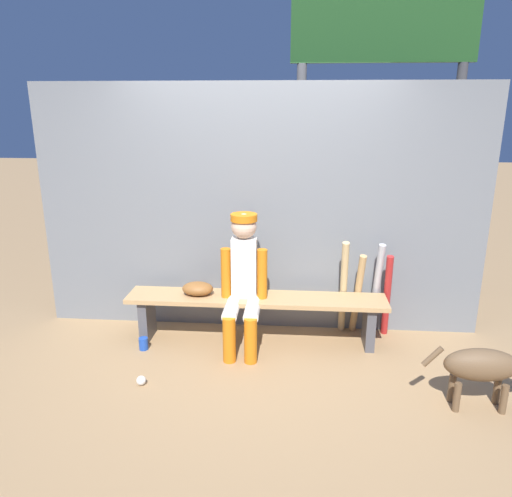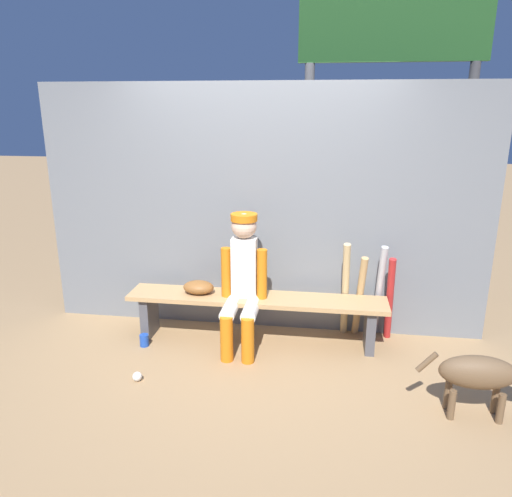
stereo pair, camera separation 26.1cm
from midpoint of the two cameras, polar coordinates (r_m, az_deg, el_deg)
The scene contains 14 objects.
ground_plane at distance 4.57m, azimuth -1.66°, elevation -10.78°, with size 30.00×30.00×0.00m, color #9E7A51.
chainlink_fence at distance 4.51m, azimuth -1.29°, elevation 4.37°, with size 4.14×0.03×2.29m, color slate.
dugout_bench at distance 4.42m, azimuth -1.70°, elevation -6.84°, with size 2.32×0.36×0.44m.
player_seated at distance 4.23m, azimuth -3.30°, elevation -3.57°, with size 0.41×0.55×1.20m.
baseball_glove at distance 4.45m, azimuth -8.51°, elevation -4.68°, with size 0.28×0.20×0.12m, color brown.
bat_wood_natural at distance 4.56m, azimuth 8.58°, elevation -4.58°, with size 0.06×0.06×0.94m, color tan.
bat_wood_tan at distance 4.60m, azimuth 10.19°, elevation -5.29°, with size 0.06×0.06×0.82m, color tan.
bat_aluminum_silver at distance 4.64m, azimuth 12.30°, elevation -4.63°, with size 0.06×0.06×0.91m, color #B7B7BC.
bat_aluminum_red at distance 4.62m, azimuth 13.51°, elevation -5.42°, with size 0.06×0.06×0.81m, color #B22323.
baseball at distance 4.05m, azimuth -15.14°, elevation -14.70°, with size 0.07×0.07×0.07m, color white.
cup_on_ground at distance 4.55m, azimuth -14.65°, elevation -10.73°, with size 0.08×0.08×0.11m, color #1E47AD.
cup_on_bench at distance 4.47m, azimuth -4.81°, elevation -4.52°, with size 0.08×0.08×0.11m, color red.
scoreboard at distance 5.36m, azimuth 13.74°, elevation 20.04°, with size 2.11×0.27×3.54m.
dog at distance 3.82m, azimuth 23.87°, elevation -12.44°, with size 0.84×0.20×0.49m.
Camera 1 is at (0.33, -4.05, 2.10)m, focal length 34.22 mm.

